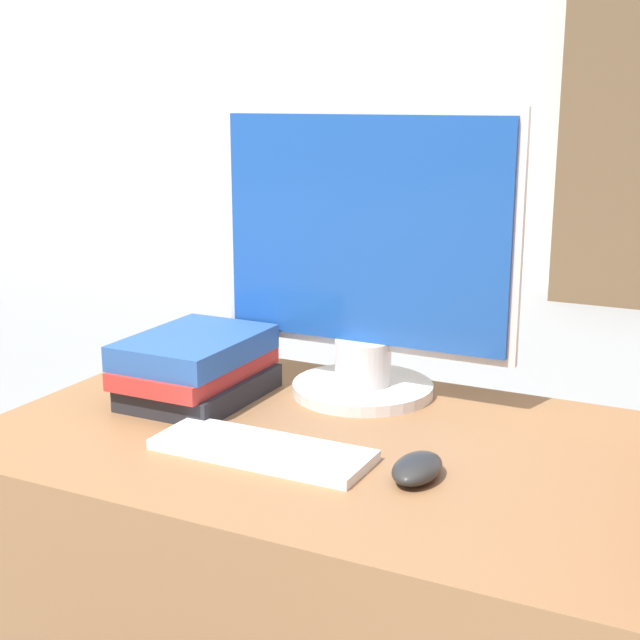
# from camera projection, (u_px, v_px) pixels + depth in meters

# --- Properties ---
(monitor) EXTENTS (0.54, 0.25, 0.50)m
(monitor) POSITION_uv_depth(u_px,v_px,m) (365.00, 262.00, 1.53)
(monitor) COLOR silver
(monitor) RESTS_ON desk
(keyboard) EXTENTS (0.33, 0.12, 0.02)m
(keyboard) POSITION_uv_depth(u_px,v_px,m) (262.00, 450.00, 1.32)
(keyboard) COLOR white
(keyboard) RESTS_ON desk
(mouse) EXTENTS (0.06, 0.11, 0.03)m
(mouse) POSITION_uv_depth(u_px,v_px,m) (417.00, 468.00, 1.23)
(mouse) COLOR #262626
(mouse) RESTS_ON desk
(book_stack) EXTENTS (0.20, 0.28, 0.11)m
(book_stack) POSITION_uv_depth(u_px,v_px,m) (197.00, 367.00, 1.55)
(book_stack) COLOR #232328
(book_stack) RESTS_ON desk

